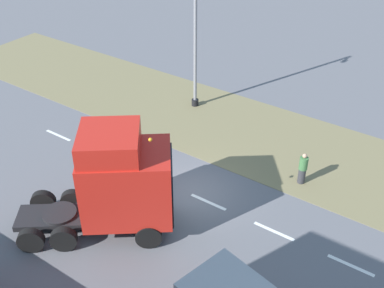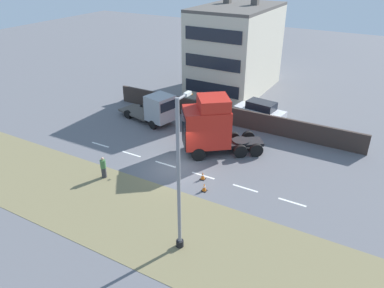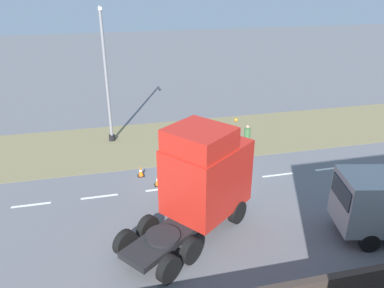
# 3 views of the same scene
# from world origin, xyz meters

# --- Properties ---
(ground_plane) EXTENTS (120.00, 120.00, 0.00)m
(ground_plane) POSITION_xyz_m (0.00, 0.00, 0.00)
(ground_plane) COLOR slate
(ground_plane) RESTS_ON ground
(grass_verge) EXTENTS (7.00, 44.00, 0.01)m
(grass_verge) POSITION_xyz_m (-6.00, 0.00, 0.01)
(grass_verge) COLOR olive
(grass_verge) RESTS_ON ground
(lane_markings) EXTENTS (0.16, 17.80, 0.00)m
(lane_markings) POSITION_xyz_m (0.00, -0.70, 0.00)
(lane_markings) COLOR white
(lane_markings) RESTS_ON ground
(lorry_cab) EXTENTS (5.67, 6.27, 4.74)m
(lorry_cab) POSITION_xyz_m (3.28, -1.08, 2.30)
(lorry_cab) COLOR black
(lorry_cab) RESTS_ON ground
(lamp_post) EXTENTS (1.32, 0.41, 8.48)m
(lamp_post) POSITION_xyz_m (-6.87, -4.58, 3.86)
(lamp_post) COLOR black
(lamp_post) RESTS_ON ground
(pedestrian) EXTENTS (0.39, 0.39, 1.60)m
(pedestrian) POSITION_xyz_m (-3.63, 3.64, 0.78)
(pedestrian) COLOR #333338
(pedestrian) RESTS_ON ground
(traffic_cone_lead) EXTENTS (0.36, 0.36, 0.58)m
(traffic_cone_lead) POSITION_xyz_m (-1.64, -3.25, 0.28)
(traffic_cone_lead) COLOR black
(traffic_cone_lead) RESTS_ON ground
(traffic_cone_trailing) EXTENTS (0.36, 0.36, 0.58)m
(traffic_cone_trailing) POSITION_xyz_m (-0.44, -2.49, 0.28)
(traffic_cone_trailing) COLOR black
(traffic_cone_trailing) RESTS_ON ground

